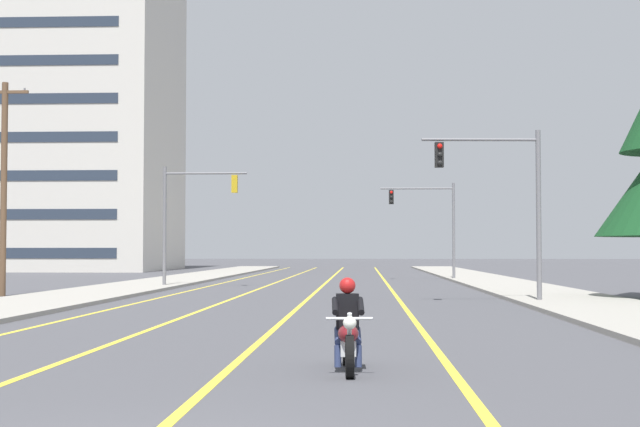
{
  "coord_description": "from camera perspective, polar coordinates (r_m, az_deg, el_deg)",
  "views": [
    {
      "loc": [
        1.91,
        -7.54,
        1.89
      ],
      "look_at": [
        0.67,
        19.38,
        2.98
      ],
      "focal_mm": 51.63,
      "sensor_mm": 36.0,
      "label": 1
    }
  ],
  "objects": [
    {
      "name": "traffic_signal_mid_right",
      "position": [
        58.98,
        6.98,
        -0.15
      ],
      "size": [
        4.75,
        0.42,
        6.2
      ],
      "color": "slate",
      "rests_on": "ground"
    },
    {
      "name": "motorcycle_with_rider",
      "position": [
        14.55,
        1.73,
        -7.45
      ],
      "size": [
        0.7,
        2.19,
        1.46
      ],
      "color": "black",
      "rests_on": "ground"
    },
    {
      "name": "lane_stripe_right",
      "position": [
        52.59,
        4.17,
        -4.36
      ],
      "size": [
        0.16,
        100.0,
        0.01
      ],
      "primitive_type": "cube",
      "color": "yellow",
      "rests_on": "ground"
    },
    {
      "name": "sidewalk_kerb_left",
      "position": [
        48.94,
        -10.94,
        -4.4
      ],
      "size": [
        4.4,
        110.0,
        0.14
      ],
      "primitive_type": "cube",
      "color": "#9E998E",
      "rests_on": "ground"
    },
    {
      "name": "lane_stripe_far_left",
      "position": [
        53.19,
        -6.13,
        -4.33
      ],
      "size": [
        0.16,
        100.0,
        0.01
      ],
      "primitive_type": "cube",
      "color": "yellow",
      "rests_on": "ground"
    },
    {
      "name": "lane_stripe_center",
      "position": [
        52.62,
        0.32,
        -4.36
      ],
      "size": [
        0.16,
        100.0,
        0.01
      ],
      "primitive_type": "cube",
      "color": "yellow",
      "rests_on": "ground"
    },
    {
      "name": "traffic_signal_near_left",
      "position": [
        47.62,
        -8.17,
        0.33
      ],
      "size": [
        4.33,
        0.37,
        6.2
      ],
      "color": "slate",
      "rests_on": "ground"
    },
    {
      "name": "utility_pole_left_near",
      "position": [
        40.33,
        -19.01,
        1.72
      ],
      "size": [
        1.96,
        0.26,
        8.89
      ],
      "color": "brown",
      "rests_on": "ground"
    },
    {
      "name": "lane_stripe_left",
      "position": [
        52.82,
        -2.89,
        -4.35
      ],
      "size": [
        0.16,
        100.0,
        0.01
      ],
      "primitive_type": "cube",
      "color": "yellow",
      "rests_on": "ground"
    },
    {
      "name": "sidewalk_kerb_right",
      "position": [
        48.18,
        11.77,
        -4.42
      ],
      "size": [
        4.4,
        110.0,
        0.14
      ],
      "primitive_type": "cube",
      "color": "#9E998E",
      "rests_on": "ground"
    },
    {
      "name": "traffic_signal_near_right",
      "position": [
        33.44,
        11.41,
        1.46
      ],
      "size": [
        4.26,
        0.58,
        6.2
      ],
      "color": "slate",
      "rests_on": "ground"
    },
    {
      "name": "apartment_building_far_left_block",
      "position": [
        94.13,
        -17.95,
        5.96
      ],
      "size": [
        28.55,
        18.98,
        30.48
      ],
      "color": "beige",
      "rests_on": "ground"
    }
  ]
}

